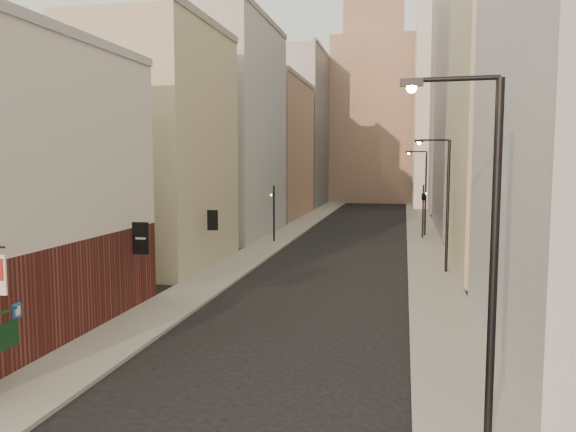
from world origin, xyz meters
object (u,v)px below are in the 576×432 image
object	(u,v)px
white_tower	(443,84)
traffic_light_right	(423,197)
streetlamp_mid	(444,198)
streetlamp_near	(484,242)
traffic_light_left	(274,202)
streetlamp_far	(424,188)
clock_tower	(373,101)

from	to	relation	value
white_tower	traffic_light_right	size ratio (longest dim) A/B	8.30
traffic_light_right	streetlamp_mid	bearing A→B (deg)	93.23
white_tower	streetlamp_near	bearing A→B (deg)	-92.66
traffic_light_left	streetlamp_far	bearing A→B (deg)	-170.00
clock_tower	traffic_light_left	distance (m)	56.39
white_tower	traffic_light_left	bearing A→B (deg)	-112.20
clock_tower	streetlamp_mid	bearing A→B (deg)	-82.90
streetlamp_far	traffic_light_right	bearing A→B (deg)	-115.37
white_tower	traffic_light_right	world-z (taller)	white_tower
streetlamp_far	streetlamp_mid	bearing A→B (deg)	-110.77
clock_tower	streetlamp_far	xyz separation A→B (m)	(7.45, -47.71, -13.02)
clock_tower	streetlamp_far	world-z (taller)	clock_tower
white_tower	traffic_light_left	xyz separation A→B (m)	(-16.47, -40.35, -14.98)
traffic_light_left	streetlamp_near	bearing A→B (deg)	94.07
white_tower	traffic_light_left	distance (m)	46.09
streetlamp_mid	streetlamp_far	size ratio (longest dim) A/B	1.05
clock_tower	white_tower	size ratio (longest dim) A/B	1.08
white_tower	streetlamp_mid	xyz separation A→B (m)	(-2.85, -51.38, -13.74)
white_tower	traffic_light_right	distance (m)	38.49
streetlamp_near	streetlamp_far	distance (m)	40.11
traffic_light_left	traffic_light_right	size ratio (longest dim) A/B	1.00
streetlamp_near	traffic_light_right	xyz separation A→B (m)	(-0.20, 38.46, -1.42)
streetlamp_far	traffic_light_right	xyz separation A→B (m)	(-0.07, -1.65, -0.78)
streetlamp_mid	traffic_light_left	distance (m)	17.57
streetlamp_near	clock_tower	bearing A→B (deg)	97.61
streetlamp_near	traffic_light_right	bearing A→B (deg)	92.97
streetlamp_near	white_tower	bearing A→B (deg)	90.03
white_tower	traffic_light_right	bearing A→B (deg)	-95.85
white_tower	streetlamp_mid	size ratio (longest dim) A/B	4.87
streetlamp_mid	streetlamp_far	distance (m)	17.69
streetlamp_mid	white_tower	bearing A→B (deg)	77.42
traffic_light_right	streetlamp_near	bearing A→B (deg)	90.79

